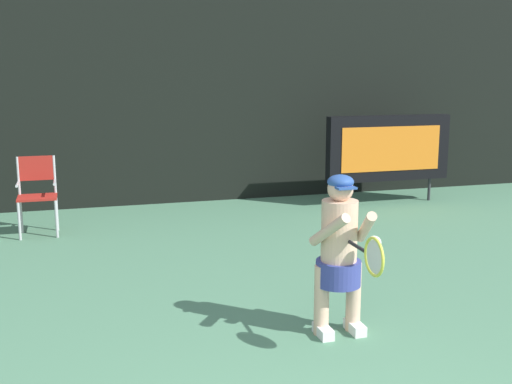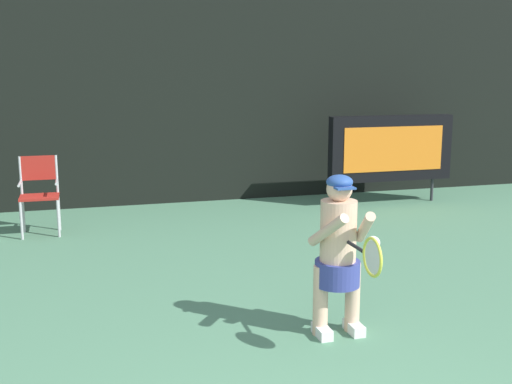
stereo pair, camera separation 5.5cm
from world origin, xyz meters
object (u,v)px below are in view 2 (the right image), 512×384
scoreboard (391,148)px  tennis_player (338,251)px  umpire_chair (39,190)px  tennis_racket (371,256)px

scoreboard → tennis_player: 5.67m
scoreboard → umpire_chair: bearing=-174.8°
umpire_chair → tennis_player: bearing=-58.4°
tennis_player → tennis_racket: (0.01, -0.59, 0.12)m
umpire_chair → tennis_racket: size_ratio=1.79×
umpire_chair → tennis_racket: umpire_chair is taller
tennis_player → tennis_racket: 0.60m
umpire_chair → tennis_player: tennis_player is taller
tennis_player → tennis_racket: bearing=-88.6°
umpire_chair → tennis_racket: (2.65, -4.88, 0.25)m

